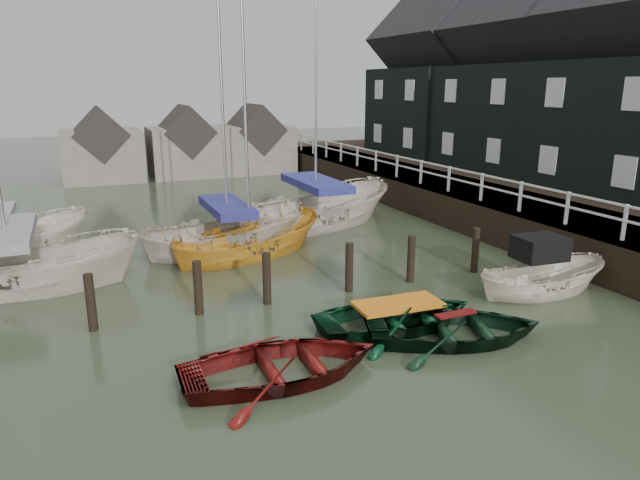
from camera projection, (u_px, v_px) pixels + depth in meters
name	position (u px, v px, depth m)	size (l,w,h in m)	color
ground	(359.00, 341.00, 12.88)	(120.00, 120.00, 0.00)	#2A3321
pier	(448.00, 199.00, 25.16)	(3.04, 32.00, 2.70)	black
land_strip	(543.00, 205.00, 27.45)	(14.00, 38.00, 1.50)	black
quay_houses	(579.00, 83.00, 24.75)	(6.52, 28.14, 10.01)	black
mooring_pilings	(270.00, 285.00, 14.99)	(13.72, 0.22, 1.80)	black
far_sheds	(183.00, 146.00, 35.76)	(14.00, 4.08, 4.39)	#665B51
rowboat_red	(283.00, 378.00, 11.28)	(2.87, 4.02, 0.83)	#530D0B
rowboat_green	(397.00, 327.00, 13.65)	(2.86, 4.00, 0.83)	black
rowboat_dkgreen	(454.00, 340.00, 12.96)	(2.87, 4.01, 0.83)	black
motorboat	(540.00, 289.00, 15.81)	(4.02, 1.76, 2.35)	beige
sailboat_a	(13.00, 286.00, 16.20)	(7.38, 3.76, 11.77)	beige
sailboat_b	(228.00, 246.00, 20.28)	(6.76, 3.92, 10.66)	beige
sailboat_c	(250.00, 254.00, 19.49)	(6.23, 4.01, 9.76)	gold
sailboat_d	(316.00, 224.00, 23.49)	(8.16, 4.98, 12.15)	beige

